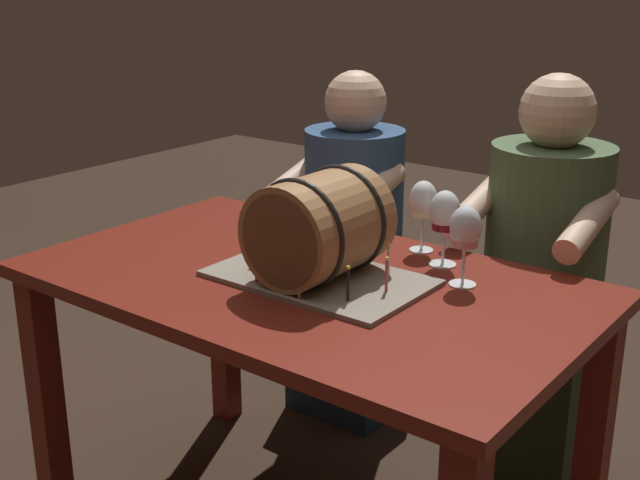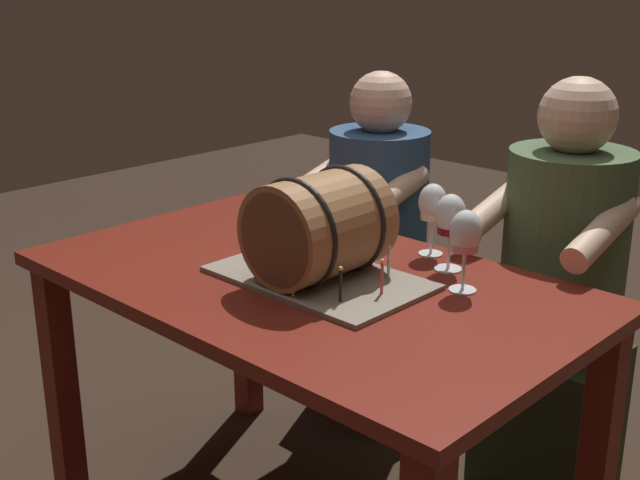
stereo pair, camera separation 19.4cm
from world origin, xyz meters
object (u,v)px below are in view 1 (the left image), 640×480
at_px(person_seated_left, 353,263).
at_px(person_seated_right, 540,301).
at_px(wine_glass_rose, 465,231).
at_px(wine_glass_red, 445,215).
at_px(dining_table, 306,322).
at_px(wine_glass_white, 423,202).
at_px(barrel_cake, 320,231).

relative_size(person_seated_left, person_seated_right, 0.97).
bearing_deg(person_seated_left, wine_glass_rose, -36.40).
height_order(wine_glass_red, person_seated_left, person_seated_left).
xyz_separation_m(dining_table, wine_glass_red, (0.22, 0.27, 0.25)).
relative_size(dining_table, wine_glass_white, 7.20).
relative_size(wine_glass_white, wine_glass_red, 0.98).
relative_size(wine_glass_red, person_seated_left, 0.17).
height_order(barrel_cake, person_seated_right, person_seated_right).
bearing_deg(person_seated_right, person_seated_left, -179.98).
bearing_deg(person_seated_left, wine_glass_white, -36.08).
xyz_separation_m(wine_glass_white, person_seated_left, (-0.45, 0.33, -0.36)).
bearing_deg(wine_glass_red, wine_glass_white, 147.80).
distance_m(dining_table, person_seated_right, 0.74).
xyz_separation_m(barrel_cake, wine_glass_rose, (0.29, 0.18, 0.01)).
xyz_separation_m(dining_table, barrel_cake, (0.04, 0.00, 0.24)).
height_order(dining_table, person_seated_left, person_seated_left).
height_order(wine_glass_red, wine_glass_rose, wine_glass_rose).
relative_size(dining_table, wine_glass_red, 7.08).
relative_size(wine_glass_white, person_seated_left, 0.16).
height_order(dining_table, wine_glass_white, wine_glass_white).
distance_m(barrel_cake, wine_glass_white, 0.34).
xyz_separation_m(barrel_cake, person_seated_left, (-0.37, 0.66, -0.35)).
bearing_deg(wine_glass_white, dining_table, -110.27).
bearing_deg(wine_glass_rose, wine_glass_white, 142.90).
height_order(dining_table, wine_glass_rose, wine_glass_rose).
relative_size(barrel_cake, wine_glass_white, 2.69).
bearing_deg(wine_glass_red, person_seated_left, 144.59).
bearing_deg(barrel_cake, dining_table, -175.95).
bearing_deg(dining_table, wine_glass_red, 50.78).
bearing_deg(wine_glass_rose, person_seated_left, 143.60).
bearing_deg(barrel_cake, wine_glass_red, 56.08).
relative_size(dining_table, wine_glass_rose, 7.04).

